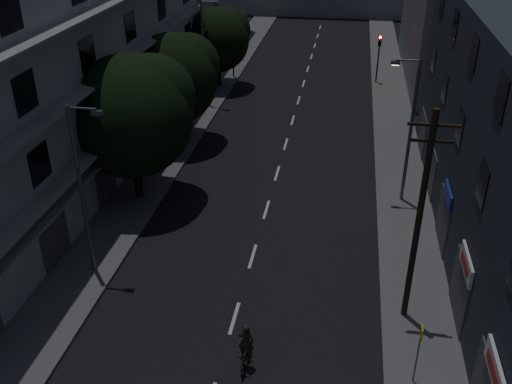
# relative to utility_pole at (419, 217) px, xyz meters

# --- Properties ---
(ground) EXTENTS (160.00, 160.00, 0.00)m
(ground) POSITION_rel_utility_pole_xyz_m (-6.93, 17.25, -4.87)
(ground) COLOR black
(ground) RESTS_ON ground
(sidewalk_left) EXTENTS (3.00, 90.00, 0.15)m
(sidewalk_left) POSITION_rel_utility_pole_xyz_m (-14.43, 17.25, -4.79)
(sidewalk_left) COLOR #565659
(sidewalk_left) RESTS_ON ground
(sidewalk_right) EXTENTS (3.00, 90.00, 0.15)m
(sidewalk_right) POSITION_rel_utility_pole_xyz_m (0.57, 17.25, -4.79)
(sidewalk_right) COLOR #565659
(sidewalk_right) RESTS_ON ground
(lane_markings) EXTENTS (0.15, 60.50, 0.01)m
(lane_markings) POSITION_rel_utility_pole_xyz_m (-6.93, 23.50, -4.86)
(lane_markings) COLOR beige
(lane_markings) RESTS_ON ground
(building_left) EXTENTS (7.00, 36.00, 14.00)m
(building_left) POSITION_rel_utility_pole_xyz_m (-18.90, 10.25, 2.13)
(building_left) COLOR #A7A6A2
(building_left) RESTS_ON ground
(building_far_right) EXTENTS (6.00, 20.00, 13.00)m
(building_far_right) POSITION_rel_utility_pole_xyz_m (5.07, 34.25, 1.63)
(building_far_right) COLOR slate
(building_far_right) RESTS_ON ground
(tree_near) EXTENTS (6.61, 6.61, 8.15)m
(tree_near) POSITION_rel_utility_pole_xyz_m (-14.15, 7.86, 0.38)
(tree_near) COLOR black
(tree_near) RESTS_ON sidewalk_left
(tree_mid) EXTENTS (5.97, 5.97, 7.35)m
(tree_mid) POSITION_rel_utility_pole_xyz_m (-14.35, 15.99, -0.13)
(tree_mid) COLOR black
(tree_mid) RESTS_ON sidewalk_left
(tree_far) EXTENTS (5.40, 5.40, 6.67)m
(tree_far) POSITION_rel_utility_pole_xyz_m (-14.13, 28.17, -0.54)
(tree_far) COLOR black
(tree_far) RESTS_ON sidewalk_left
(traffic_signal_far_right) EXTENTS (0.28, 0.37, 4.10)m
(traffic_signal_far_right) POSITION_rel_utility_pole_xyz_m (-0.57, 31.30, -1.77)
(traffic_signal_far_right) COLOR black
(traffic_signal_far_right) RESTS_ON sidewalk_right
(traffic_signal_far_left) EXTENTS (0.28, 0.37, 4.10)m
(traffic_signal_far_left) POSITION_rel_utility_pole_xyz_m (-13.41, 30.79, -1.77)
(traffic_signal_far_left) COLOR black
(traffic_signal_far_left) RESTS_ON sidewalk_left
(street_lamp_left_near) EXTENTS (1.51, 0.25, 8.00)m
(street_lamp_left_near) POSITION_rel_utility_pole_xyz_m (-13.81, 0.82, -0.27)
(street_lamp_left_near) COLOR #55595C
(street_lamp_left_near) RESTS_ON sidewalk_left
(street_lamp_right) EXTENTS (1.51, 0.25, 8.00)m
(street_lamp_right) POSITION_rel_utility_pole_xyz_m (0.33, 9.94, -0.27)
(street_lamp_right) COLOR #56575E
(street_lamp_right) RESTS_ON sidewalk_right
(street_lamp_left_far) EXTENTS (1.51, 0.25, 8.00)m
(street_lamp_left_far) POSITION_rel_utility_pole_xyz_m (-14.17, 23.60, -0.27)
(street_lamp_left_far) COLOR slate
(street_lamp_left_far) RESTS_ON sidewalk_left
(utility_pole) EXTENTS (1.80, 0.24, 9.00)m
(utility_pole) POSITION_rel_utility_pole_xyz_m (0.00, 0.00, 0.00)
(utility_pole) COLOR black
(utility_pole) RESTS_ON sidewalk_right
(bus_stop_sign) EXTENTS (0.06, 0.35, 2.52)m
(bus_stop_sign) POSITION_rel_utility_pole_xyz_m (0.10, -3.66, -2.98)
(bus_stop_sign) COLOR #595B60
(bus_stop_sign) RESTS_ON sidewalk_right
(cyclist) EXTENTS (0.60, 1.61, 2.02)m
(cyclist) POSITION_rel_utility_pole_xyz_m (-5.96, -3.78, -4.19)
(cyclist) COLOR black
(cyclist) RESTS_ON ground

